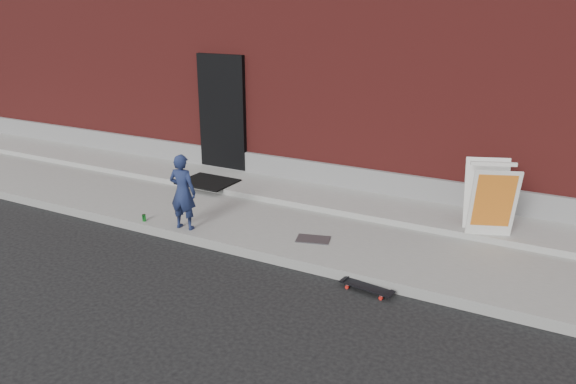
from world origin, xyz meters
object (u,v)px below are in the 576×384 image
Objects in this scene: soda_can at (144,218)px; pizza_sign at (490,198)px; skateboard at (367,287)px; child at (183,192)px.

pizza_sign is at bearing 20.59° from soda_can.
skateboard is at bearing -3.61° from soda_can.
soda_can is (-3.86, 0.24, 0.14)m from skateboard.
pizza_sign is 5.30m from soda_can.
child is 10.70× the size of soda_can.
child is at bearing -156.96° from pizza_sign.
child reaches higher than pizza_sign.
soda_can reaches higher than skateboard.
child is 1.67× the size of skateboard.
child is at bearing 174.12° from skateboard.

